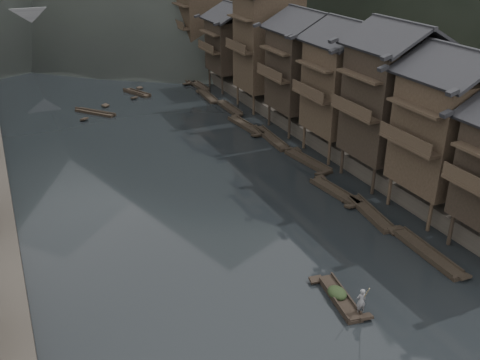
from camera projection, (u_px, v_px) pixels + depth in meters
water at (245, 251)px, 39.20m from camera, size 300.00×300.00×0.00m
right_bank at (337, 69)px, 84.77m from camera, size 40.00×200.00×1.80m
stilt_houses at (311, 55)px, 58.10m from camera, size 9.00×67.60×16.45m
moored_sampans at (238, 116)px, 65.92m from camera, size 3.15×72.38×0.47m
midriver_boats at (116, 103)px, 71.07m from camera, size 10.82×11.58×0.45m
stone_bridge at (75, 26)px, 95.96m from camera, size 40.00×6.00×9.00m
hero_sampan at (339, 297)px, 33.95m from camera, size 1.78×5.15×0.44m
cargo_heap at (338, 288)px, 33.88m from camera, size 1.12×1.46×0.67m
boatman at (361, 298)px, 32.14m from camera, size 0.70×0.50×1.78m
bamboo_pole at (369, 261)px, 31.09m from camera, size 1.49×2.42×3.43m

